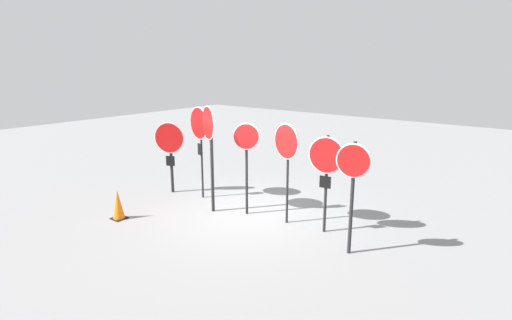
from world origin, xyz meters
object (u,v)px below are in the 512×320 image
(stop_sign_0, at_px, (170,145))
(traffic_cone_0, at_px, (118,204))
(stop_sign_6, at_px, (353,175))
(stop_sign_1, at_px, (199,130))
(stop_sign_5, at_px, (326,163))
(stop_sign_4, at_px, (286,148))
(stop_sign_2, at_px, (209,138))
(stop_sign_3, at_px, (246,148))

(stop_sign_0, height_order, traffic_cone_0, stop_sign_0)
(stop_sign_6, bearing_deg, stop_sign_1, 161.78)
(stop_sign_1, bearing_deg, stop_sign_5, 14.83)
(stop_sign_0, distance_m, traffic_cone_0, 2.53)
(stop_sign_5, xyz_separation_m, traffic_cone_0, (-4.47, -2.42, -1.27))
(stop_sign_5, bearing_deg, stop_sign_1, 172.86)
(stop_sign_4, distance_m, traffic_cone_0, 4.44)
(stop_sign_6, xyz_separation_m, traffic_cone_0, (-5.40, -1.79, -1.30))
(stop_sign_5, bearing_deg, traffic_cone_0, -158.75)
(stop_sign_2, relative_size, traffic_cone_0, 3.68)
(stop_sign_3, bearing_deg, stop_sign_6, -41.27)
(stop_sign_1, relative_size, stop_sign_4, 1.07)
(stop_sign_2, xyz_separation_m, traffic_cone_0, (-1.48, -1.80, -1.61))
(traffic_cone_0, bearing_deg, stop_sign_4, 34.07)
(stop_sign_3, height_order, traffic_cone_0, stop_sign_3)
(stop_sign_2, relative_size, stop_sign_5, 1.23)
(stop_sign_2, xyz_separation_m, stop_sign_3, (0.87, 0.41, -0.23))
(stop_sign_0, bearing_deg, stop_sign_4, -24.31)
(stop_sign_2, bearing_deg, stop_sign_3, 52.93)
(stop_sign_4, relative_size, traffic_cone_0, 3.25)
(stop_sign_1, relative_size, traffic_cone_0, 3.49)
(stop_sign_1, height_order, stop_sign_4, stop_sign_1)
(stop_sign_0, bearing_deg, stop_sign_6, -30.26)
(stop_sign_0, distance_m, stop_sign_4, 4.05)
(stop_sign_4, height_order, stop_sign_6, stop_sign_4)
(stop_sign_0, relative_size, stop_sign_2, 0.77)
(stop_sign_1, xyz_separation_m, stop_sign_5, (3.99, 0.00, -0.36))
(stop_sign_0, xyz_separation_m, stop_sign_3, (2.91, 0.01, 0.29))
(stop_sign_3, bearing_deg, stop_sign_2, 172.17)
(stop_sign_0, distance_m, stop_sign_2, 2.15)
(stop_sign_3, height_order, stop_sign_5, stop_sign_3)
(stop_sign_4, bearing_deg, stop_sign_5, 21.33)
(stop_sign_2, distance_m, stop_sign_5, 3.07)
(stop_sign_4, bearing_deg, stop_sign_0, -161.35)
(stop_sign_0, relative_size, stop_sign_1, 0.81)
(stop_sign_6, bearing_deg, stop_sign_0, 165.07)
(stop_sign_1, relative_size, stop_sign_3, 1.11)
(stop_sign_1, height_order, traffic_cone_0, stop_sign_1)
(stop_sign_0, xyz_separation_m, stop_sign_6, (5.96, -0.42, 0.21))
(stop_sign_2, height_order, stop_sign_6, stop_sign_2)
(stop_sign_1, bearing_deg, traffic_cone_0, -86.52)
(stop_sign_1, bearing_deg, stop_sign_4, 13.30)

